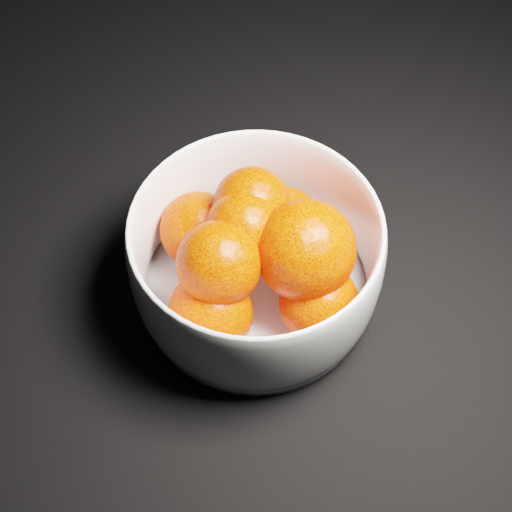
# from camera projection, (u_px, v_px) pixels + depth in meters

# --- Properties ---
(ground) EXTENTS (3.00, 3.00, 0.00)m
(ground) POSITION_uv_depth(u_px,v_px,m) (84.00, 237.00, 0.63)
(ground) COLOR black
(ground) RESTS_ON ground
(bowl) EXTENTS (0.20, 0.20, 0.10)m
(bowl) POSITION_uv_depth(u_px,v_px,m) (256.00, 259.00, 0.56)
(bowl) COLOR white
(bowl) RESTS_ON ground
(orange_pile) EXTENTS (0.17, 0.16, 0.11)m
(orange_pile) POSITION_uv_depth(u_px,v_px,m) (257.00, 253.00, 0.55)
(orange_pile) COLOR #FA3405
(orange_pile) RESTS_ON bowl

